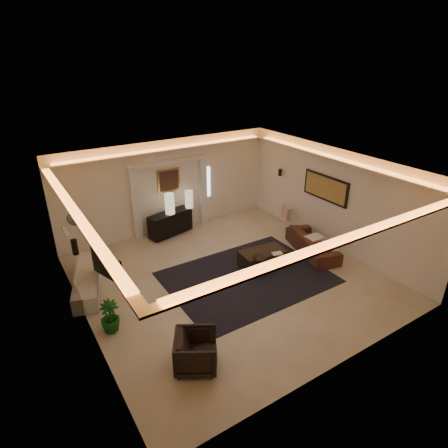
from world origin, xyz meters
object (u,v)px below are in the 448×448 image
console (170,223)px  sofa (312,243)px  coffee_table (263,258)px  armchair (196,351)px

console → sofa: (2.94, -3.21, -0.11)m
coffee_table → armchair: (-3.23, -2.21, 0.15)m
armchair → coffee_table: bearing=-25.0°
console → sofa: console is taller
console → armchair: console is taller
console → armchair: 5.56m
sofa → armchair: size_ratio=2.57×
coffee_table → armchair: armchair is taller
sofa → coffee_table: bearing=99.3°
sofa → coffee_table: (-1.64, 0.20, -0.08)m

